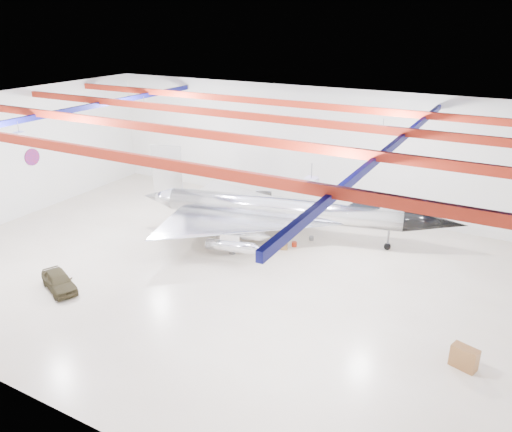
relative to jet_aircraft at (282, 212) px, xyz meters
The scene contains 16 objects.
floor 7.64m from the jet_aircraft, 109.19° to the right, with size 40.00×40.00×0.00m, color #BDAC96.
wall_back 9.05m from the jet_aircraft, 106.44° to the left, with size 40.00×40.00×0.00m, color silver.
wall_left 23.65m from the jet_aircraft, 162.91° to the right, with size 30.00×30.00×0.00m, color silver.
ceiling 11.35m from the jet_aircraft, 109.19° to the right, with size 40.00×40.00×0.00m, color #0A0F38.
ceiling_structure 10.84m from the jet_aircraft, 109.19° to the right, with size 39.50×29.50×1.08m.
wall_roundel 23.02m from the jet_aircraft, 167.67° to the right, with size 1.50×1.50×0.10m, color #B21414.
jet_aircraft is the anchor object (origin of this frame).
jeep 17.02m from the jet_aircraft, 122.65° to the right, with size 1.49×3.71×1.26m, color #37301B.
desk 18.16m from the jet_aircraft, 33.25° to the right, with size 1.31×0.66×1.20m, color brown.
crate_ply 9.09m from the jet_aircraft, 163.29° to the right, with size 0.54×0.43×0.38m, color olive.
toolbox_red 6.04m from the jet_aircraft, 150.87° to the left, with size 0.48×0.39×0.34m, color #A62710.
engine_drum 5.16m from the jet_aircraft, 114.94° to the right, with size 0.47×0.47×0.43m, color #59595B.
parts_bin 2.94m from the jet_aircraft, 57.99° to the right, with size 0.57×0.46×0.40m, color olive.
crate_small 8.07m from the jet_aircraft, behind, with size 0.36×0.29×0.25m, color #59595B.
tool_chest 2.79m from the jet_aircraft, 29.47° to the right, with size 0.41×0.41×0.37m, color #A62710.
spares_box 3.25m from the jet_aircraft, 19.25° to the left, with size 0.36×0.36×0.33m, color #59595B.
Camera 1 is at (18.18, -26.26, 16.66)m, focal length 35.00 mm.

